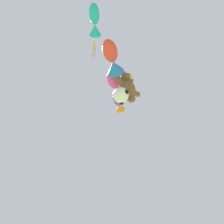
{
  "coord_description": "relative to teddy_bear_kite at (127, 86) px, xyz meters",
  "views": [
    {
      "loc": [
        -4.22,
        -2.31,
        1.8
      ],
      "look_at": [
        1.26,
        3.22,
        8.82
      ],
      "focal_mm": 28.0,
      "sensor_mm": 36.0,
      "label": 1
    }
  ],
  "objects": [
    {
      "name": "teddy_bear_kite",
      "position": [
        0.0,
        0.0,
        0.0
      ],
      "size": [
        2.49,
        1.1,
        2.53
      ],
      "color": "brown"
    },
    {
      "name": "soccer_ball_kite",
      "position": [
        -0.62,
        0.09,
        -1.33
      ],
      "size": [
        1.09,
        1.09,
        1.0
      ],
      "color": "white"
    },
    {
      "name": "fish_kite_violet",
      "position": [
        1.26,
        2.02,
        0.58
      ],
      "size": [
        1.67,
        1.34,
        0.72
      ],
      "color": "purple"
    },
    {
      "name": "fish_kite_magenta",
      "position": [
        -0.27,
        0.84,
        0.48
      ],
      "size": [
        2.49,
        1.97,
        1.08
      ],
      "color": "#E53F9E"
    },
    {
      "name": "fish_kite_crimson",
      "position": [
        -2.12,
        -0.67,
        0.11
      ],
      "size": [
        2.37,
        1.95,
        1.06
      ],
      "color": "red"
    },
    {
      "name": "fish_kite_teal",
      "position": [
        -4.21,
        -1.46,
        0.34
      ],
      "size": [
        1.5,
        1.53,
        0.65
      ],
      "color": "#19ADB2"
    },
    {
      "name": "diamond_kite",
      "position": [
        -2.46,
        0.91,
        3.18
      ],
      "size": [
        0.73,
        0.56,
        2.25
      ],
      "color": "yellow"
    }
  ]
}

